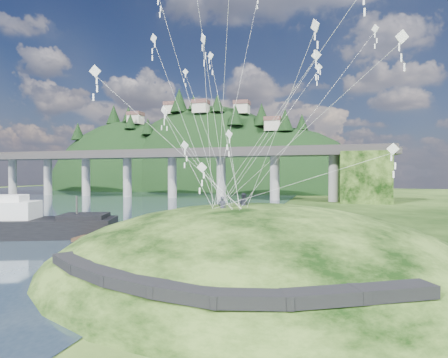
# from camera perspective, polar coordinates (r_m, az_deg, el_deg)

# --- Properties ---
(ground) EXTENTS (320.00, 320.00, 0.00)m
(ground) POSITION_cam_1_polar(r_m,az_deg,el_deg) (30.43, -10.88, -13.45)
(ground) COLOR black
(ground) RESTS_ON ground
(grass_hill) EXTENTS (36.00, 32.00, 13.00)m
(grass_hill) POSITION_cam_1_polar(r_m,az_deg,el_deg) (30.03, 5.28, -16.61)
(grass_hill) COLOR black
(grass_hill) RESTS_ON ground
(footpath) EXTENTS (22.29, 5.84, 0.83)m
(footpath) POSITION_cam_1_polar(r_m,az_deg,el_deg) (18.33, -4.28, -16.47)
(footpath) COLOR black
(footpath) RESTS_ON ground
(bridge) EXTENTS (160.00, 11.00, 15.00)m
(bridge) POSITION_cam_1_polar(r_m,az_deg,el_deg) (104.22, -5.68, 2.16)
(bridge) COLOR #2D2B2B
(bridge) RESTS_ON ground
(far_ridge) EXTENTS (153.00, 70.00, 94.50)m
(far_ridge) POSITION_cam_1_polar(r_m,az_deg,el_deg) (159.63, -4.10, -4.40)
(far_ridge) COLOR black
(far_ridge) RESTS_ON ground
(work_barge) EXTENTS (19.30, 11.63, 6.56)m
(work_barge) POSITION_cam_1_polar(r_m,az_deg,el_deg) (47.12, -29.22, -6.37)
(work_barge) COLOR black
(work_barge) RESTS_ON ground
(wooden_dock) EXTENTS (15.54, 4.14, 1.10)m
(wooden_dock) POSITION_cam_1_polar(r_m,az_deg,el_deg) (37.98, -12.90, -9.80)
(wooden_dock) COLOR #332115
(wooden_dock) RESTS_ON ground
(kite_flyers) EXTENTS (2.06, 2.79, 2.03)m
(kite_flyers) POSITION_cam_1_polar(r_m,az_deg,el_deg) (28.04, 2.24, -2.44)
(kite_flyers) COLOR #282935
(kite_flyers) RESTS_ON ground
(kite_swarm) EXTENTS (20.66, 14.90, 20.45)m
(kite_swarm) POSITION_cam_1_polar(r_m,az_deg,el_deg) (29.24, 0.96, 18.55)
(kite_swarm) COLOR white
(kite_swarm) RESTS_ON ground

